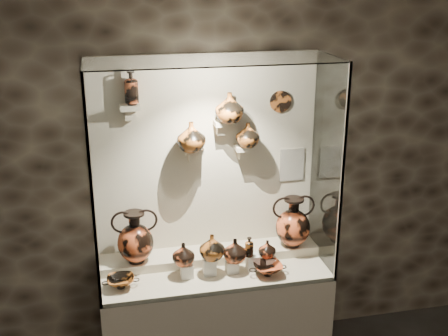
{
  "coord_description": "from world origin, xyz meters",
  "views": [
    {
      "loc": [
        -0.73,
        -1.47,
        2.94
      ],
      "look_at": [
        0.08,
        2.22,
        1.62
      ],
      "focal_mm": 45.0,
      "sensor_mm": 36.0,
      "label": 1
    }
  ],
  "objects_px": {
    "jug_e": "(267,249)",
    "kylix_left": "(121,281)",
    "jug_a": "(183,254)",
    "lekythos_small": "(249,246)",
    "amphora_right": "(293,222)",
    "ovoid_vase_c": "(248,135)",
    "jug_b": "(212,247)",
    "amphora_left": "(135,237)",
    "jug_c": "(235,250)",
    "kylix_right": "(268,268)",
    "lekythos_tall": "(131,86)",
    "ovoid_vase_b": "(229,107)",
    "ovoid_vase_a": "(191,137)"
  },
  "relations": [
    {
      "from": "jug_a",
      "to": "lekythos_tall",
      "type": "bearing_deg",
      "value": 128.41
    },
    {
      "from": "lekythos_small",
      "to": "kylix_right",
      "type": "xyz_separation_m",
      "value": [
        0.12,
        -0.09,
        -0.15
      ]
    },
    {
      "from": "amphora_right",
      "to": "ovoid_vase_c",
      "type": "bearing_deg",
      "value": -179.28
    },
    {
      "from": "jug_b",
      "to": "lekythos_small",
      "type": "relative_size",
      "value": 1.12
    },
    {
      "from": "jug_b",
      "to": "lekythos_tall",
      "type": "relative_size",
      "value": 0.73
    },
    {
      "from": "jug_c",
      "to": "kylix_left",
      "type": "distance_m",
      "value": 0.85
    },
    {
      "from": "jug_b",
      "to": "kylix_right",
      "type": "xyz_separation_m",
      "value": [
        0.4,
        -0.09,
        -0.17
      ]
    },
    {
      "from": "jug_c",
      "to": "kylix_left",
      "type": "bearing_deg",
      "value": -165.36
    },
    {
      "from": "lekythos_small",
      "to": "kylix_left",
      "type": "bearing_deg",
      "value": -173.44
    },
    {
      "from": "ovoid_vase_b",
      "to": "lekythos_tall",
      "type": "bearing_deg",
      "value": 174.79
    },
    {
      "from": "jug_c",
      "to": "ovoid_vase_b",
      "type": "xyz_separation_m",
      "value": [
        0.01,
        0.25,
        1.02
      ]
    },
    {
      "from": "jug_a",
      "to": "jug_c",
      "type": "height_order",
      "value": "jug_c"
    },
    {
      "from": "lekythos_tall",
      "to": "ovoid_vase_b",
      "type": "xyz_separation_m",
      "value": [
        0.68,
        -0.05,
        -0.17
      ]
    },
    {
      "from": "jug_b",
      "to": "jug_c",
      "type": "bearing_deg",
      "value": -24.31
    },
    {
      "from": "amphora_left",
      "to": "jug_e",
      "type": "relative_size",
      "value": 2.93
    },
    {
      "from": "jug_e",
      "to": "lekythos_small",
      "type": "bearing_deg",
      "value": -179.66
    },
    {
      "from": "jug_c",
      "to": "lekythos_tall",
      "type": "distance_m",
      "value": 1.4
    },
    {
      "from": "jug_a",
      "to": "ovoid_vase_b",
      "type": "xyz_separation_m",
      "value": [
        0.39,
        0.23,
        1.01
      ]
    },
    {
      "from": "jug_e",
      "to": "kylix_right",
      "type": "distance_m",
      "value": 0.15
    },
    {
      "from": "jug_e",
      "to": "kylix_left",
      "type": "distance_m",
      "value": 1.1
    },
    {
      "from": "ovoid_vase_a",
      "to": "ovoid_vase_c",
      "type": "bearing_deg",
      "value": -22.71
    },
    {
      "from": "jug_c",
      "to": "ovoid_vase_b",
      "type": "relative_size",
      "value": 0.84
    },
    {
      "from": "jug_c",
      "to": "ovoid_vase_a",
      "type": "relative_size",
      "value": 0.84
    },
    {
      "from": "kylix_left",
      "to": "ovoid_vase_c",
      "type": "height_order",
      "value": "ovoid_vase_c"
    },
    {
      "from": "amphora_left",
      "to": "ovoid_vase_c",
      "type": "distance_m",
      "value": 1.12
    },
    {
      "from": "jug_e",
      "to": "kylix_right",
      "type": "relative_size",
      "value": 0.51
    },
    {
      "from": "lekythos_tall",
      "to": "jug_c",
      "type": "bearing_deg",
      "value": -18.83
    },
    {
      "from": "ovoid_vase_a",
      "to": "ovoid_vase_b",
      "type": "height_order",
      "value": "ovoid_vase_b"
    },
    {
      "from": "kylix_right",
      "to": "ovoid_vase_b",
      "type": "bearing_deg",
      "value": 104.32
    },
    {
      "from": "ovoid_vase_c",
      "to": "lekythos_small",
      "type": "bearing_deg",
      "value": -103.64
    },
    {
      "from": "amphora_left",
      "to": "jug_b",
      "type": "bearing_deg",
      "value": -8.23
    },
    {
      "from": "lekythos_small",
      "to": "ovoid_vase_a",
      "type": "xyz_separation_m",
      "value": [
        -0.38,
        0.25,
        0.79
      ]
    },
    {
      "from": "amphora_left",
      "to": "jug_e",
      "type": "xyz_separation_m",
      "value": [
        0.96,
        -0.16,
        -0.12
      ]
    },
    {
      "from": "amphora_left",
      "to": "ovoid_vase_c",
      "type": "xyz_separation_m",
      "value": [
        0.86,
        0.07,
        0.71
      ]
    },
    {
      "from": "jug_e",
      "to": "kylix_left",
      "type": "height_order",
      "value": "jug_e"
    },
    {
      "from": "jug_a",
      "to": "lekythos_tall",
      "type": "distance_m",
      "value": 1.25
    },
    {
      "from": "jug_b",
      "to": "jug_e",
      "type": "bearing_deg",
      "value": -20.3
    },
    {
      "from": "ovoid_vase_b",
      "to": "jug_b",
      "type": "bearing_deg",
      "value": -127.4
    },
    {
      "from": "jug_c",
      "to": "kylix_left",
      "type": "height_order",
      "value": "jug_c"
    },
    {
      "from": "amphora_right",
      "to": "jug_b",
      "type": "height_order",
      "value": "amphora_right"
    },
    {
      "from": "jug_a",
      "to": "jug_e",
      "type": "relative_size",
      "value": 1.24
    },
    {
      "from": "jug_b",
      "to": "kylix_left",
      "type": "xyz_separation_m",
      "value": [
        -0.67,
        -0.04,
        -0.18
      ]
    },
    {
      "from": "amphora_left",
      "to": "lekythos_small",
      "type": "xyz_separation_m",
      "value": [
        0.82,
        -0.19,
        -0.06
      ]
    },
    {
      "from": "jug_c",
      "to": "jug_e",
      "type": "relative_size",
      "value": 1.32
    },
    {
      "from": "amphora_left",
      "to": "amphora_right",
      "type": "distance_m",
      "value": 1.22
    },
    {
      "from": "kylix_right",
      "to": "ovoid_vase_a",
      "type": "distance_m",
      "value": 1.12
    },
    {
      "from": "amphora_right",
      "to": "lekythos_small",
      "type": "relative_size",
      "value": 2.32
    },
    {
      "from": "kylix_right",
      "to": "ovoid_vase_b",
      "type": "xyz_separation_m",
      "value": [
        -0.22,
        0.34,
        1.14
      ]
    },
    {
      "from": "kylix_right",
      "to": "ovoid_vase_c",
      "type": "relative_size",
      "value": 1.47
    },
    {
      "from": "jug_e",
      "to": "kylix_left",
      "type": "xyz_separation_m",
      "value": [
        -1.09,
        -0.07,
        -0.1
      ]
    }
  ]
}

